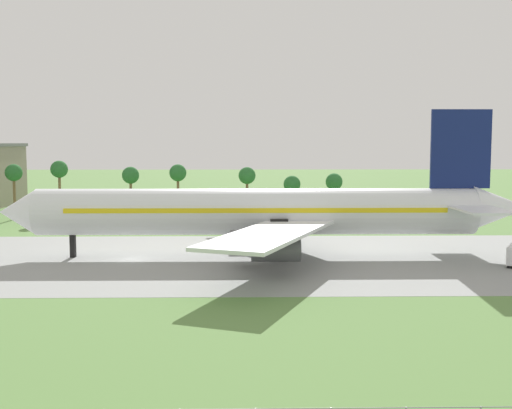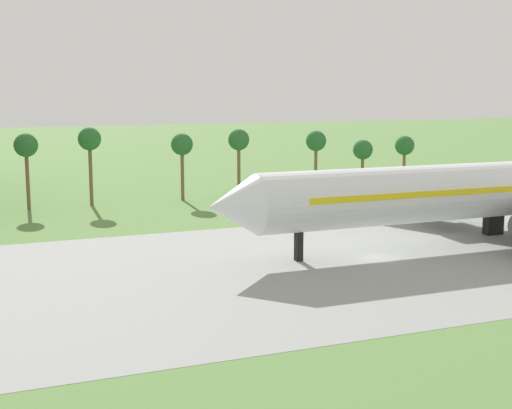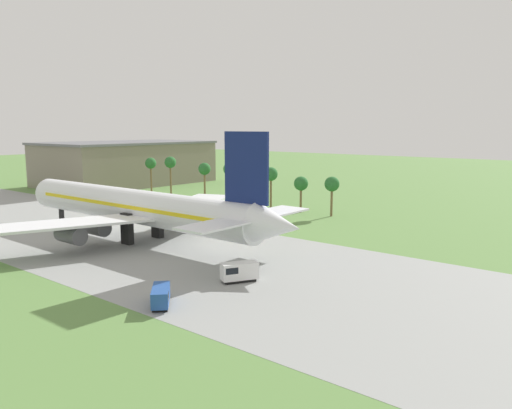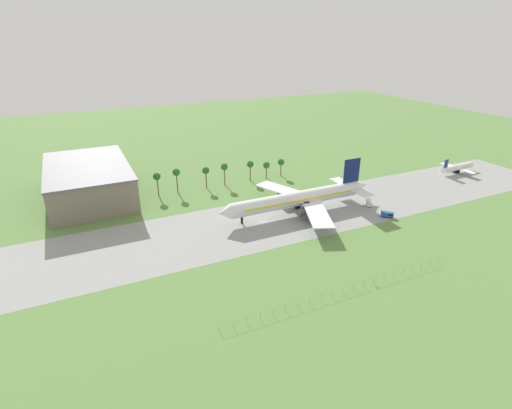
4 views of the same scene
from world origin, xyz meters
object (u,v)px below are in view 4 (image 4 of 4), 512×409
(regional_aircraft, at_px, (457,168))
(fuel_truck, at_px, (388,215))
(jet_airliner, at_px, (300,198))
(terminal_building, at_px, (89,181))
(baggage_tug, at_px, (369,203))
(no_stopping_sign, at_px, (373,281))

(regional_aircraft, xyz_separation_m, fuel_truck, (-76.26, -28.39, -1.77))
(jet_airliner, height_order, terminal_building, jet_airliner)
(jet_airliner, bearing_deg, regional_aircraft, 3.91)
(baggage_tug, distance_m, no_stopping_sign, 63.42)
(no_stopping_sign, bearing_deg, fuel_truck, 43.12)
(fuel_truck, bearing_deg, terminal_building, 144.91)
(baggage_tug, bearing_deg, terminal_building, 149.87)
(regional_aircraft, relative_size, terminal_building, 0.39)
(fuel_truck, xyz_separation_m, terminal_building, (-112.49, 79.05, 6.74))
(regional_aircraft, height_order, baggage_tug, regional_aircraft)
(jet_airliner, xyz_separation_m, regional_aircraft, (107.47, 7.34, -3.33))
(baggage_tug, bearing_deg, fuel_truck, -93.91)
(jet_airliner, distance_m, regional_aircraft, 107.77)
(regional_aircraft, relative_size, fuel_truck, 4.61)
(fuel_truck, bearing_deg, baggage_tug, 86.09)
(jet_airliner, xyz_separation_m, terminal_building, (-81.29, 57.99, 1.63))
(jet_airliner, xyz_separation_m, fuel_truck, (31.20, -21.05, -5.11))
(regional_aircraft, relative_size, baggage_tug, 4.35)
(regional_aircraft, height_order, no_stopping_sign, regional_aircraft)
(jet_airliner, bearing_deg, baggage_tug, -13.68)
(fuel_truck, relative_size, no_stopping_sign, 3.07)
(no_stopping_sign, bearing_deg, terminal_building, 122.61)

